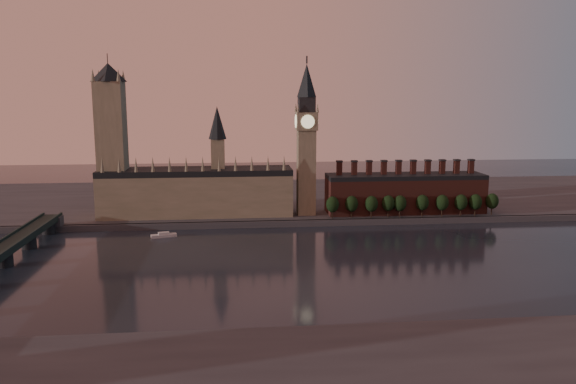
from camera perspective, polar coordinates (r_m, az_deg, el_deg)
name	(u,v)px	position (r m, az deg, el deg)	size (l,w,h in m)	color
ground	(314,268)	(283.92, 2.66, -7.69)	(900.00, 900.00, 0.00)	black
north_bank	(283,199)	(455.41, -0.50, -0.73)	(900.00, 182.00, 4.00)	#444549
palace_of_westminster	(197,189)	(389.01, -9.18, 0.26)	(130.00, 30.30, 74.00)	gray
victoria_tower	(111,135)	(392.37, -17.50, 5.53)	(24.00, 24.00, 108.00)	gray
big_ben	(306,138)	(382.20, 1.88, 5.53)	(15.00, 15.00, 107.00)	gray
chimney_block	(405,193)	(401.95, 11.79, -0.07)	(110.00, 25.00, 37.00)	#5B2922
embankment_tree_0	(333,204)	(375.16, 4.55, -1.26)	(8.60, 8.60, 14.88)	black
embankment_tree_1	(352,204)	(378.40, 6.48, -1.20)	(8.60, 8.60, 14.88)	black
embankment_tree_2	(371,204)	(379.97, 8.48, -1.20)	(8.60, 8.60, 14.88)	black
embankment_tree_3	(388,203)	(383.87, 10.15, -1.13)	(8.60, 8.60, 14.88)	black
embankment_tree_4	(400,203)	(385.34, 11.31, -1.13)	(8.60, 8.60, 14.88)	black
embankment_tree_5	(422,203)	(390.89, 13.50, -1.05)	(8.60, 8.60, 14.88)	black
embankment_tree_6	(442,203)	(394.30, 15.40, -1.04)	(8.60, 8.60, 14.88)	black
embankment_tree_7	(461,202)	(399.11, 17.17, -1.00)	(8.60, 8.60, 14.88)	black
embankment_tree_8	(475,202)	(403.14, 18.51, -0.97)	(8.60, 8.60, 14.88)	black
embankment_tree_9	(492,201)	(410.00, 20.03, -0.88)	(8.60, 8.60, 14.88)	black
river_boat	(164,235)	(350.81, -12.51, -4.31)	(15.91, 8.23, 3.06)	silver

